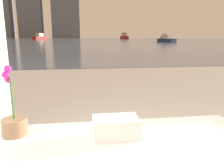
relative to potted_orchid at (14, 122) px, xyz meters
name	(u,v)px	position (x,y,z in m)	size (l,w,h in m)	color
potted_orchid	(14,122)	(0.00, 0.00, 0.00)	(0.15, 0.15, 0.42)	#8C6B4C
towel_stack	(116,127)	(0.59, -0.11, -0.02)	(0.26, 0.16, 0.12)	white
harbor_water	(83,40)	(0.60, 61.08, -0.59)	(180.00, 110.00, 0.01)	slate
harbor_boat_0	(167,40)	(14.65, 34.91, -0.13)	(2.37, 3.64, 1.29)	navy
harbor_boat_1	(124,37)	(14.68, 73.34, 0.17)	(1.97, 5.70, 2.14)	maroon
harbor_boat_2	(164,37)	(27.11, 68.93, 0.05)	(2.59, 5.00, 1.79)	#4C4C51
harbor_boat_4	(40,37)	(-11.50, 64.71, 0.05)	(4.02, 4.93, 1.80)	maroon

